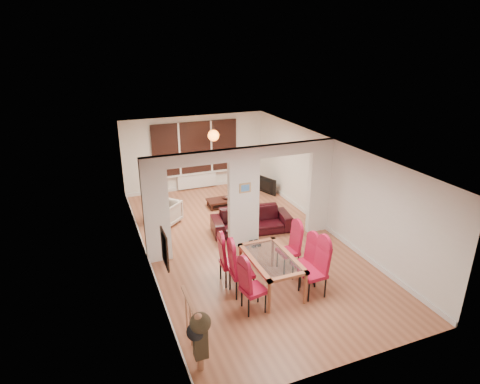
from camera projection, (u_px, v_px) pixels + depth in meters
floor at (243, 243)px, 10.54m from camera, size 5.00×9.00×0.01m
room_walls at (244, 198)px, 10.07m from camera, size 5.00×9.00×2.60m
divider_wall at (244, 198)px, 10.07m from camera, size 5.00×0.18×2.60m
bay_window_blinds at (195, 148)px, 13.85m from camera, size 3.00×0.08×1.80m
radiator at (197, 181)px, 14.25m from camera, size 1.40×0.08×0.50m
pendant_light at (213, 136)px, 12.73m from camera, size 0.36×0.36×0.36m
stair_newel at (191, 323)px, 6.80m from camera, size 0.40×1.20×1.10m
wall_poster at (165, 249)px, 7.04m from camera, size 0.04×0.52×0.67m
pillar_photo at (245, 188)px, 9.88m from camera, size 0.30×0.03×0.25m
dining_table at (271, 272)px, 8.56m from camera, size 0.90×1.61×0.75m
dining_chair_la at (254, 286)px, 7.80m from camera, size 0.51×0.51×1.09m
dining_chair_lb at (242, 269)px, 8.31m from camera, size 0.50×0.50×1.17m
dining_chair_lc at (231, 260)px, 8.70m from camera, size 0.47×0.47×1.11m
dining_chair_ra at (313, 270)px, 8.26m from camera, size 0.49×0.49×1.18m
dining_chair_rb at (304, 261)px, 8.71m from camera, size 0.47×0.47×1.05m
dining_chair_rc at (288, 249)px, 9.18m from camera, size 0.46×0.46×1.09m
sofa at (251, 220)px, 11.13m from camera, size 2.28×1.14×0.64m
armchair at (166, 213)px, 11.56m from camera, size 1.03×1.04×0.68m
person at (159, 195)px, 11.53m from camera, size 0.63×0.43×1.67m
television at (263, 185)px, 13.84m from camera, size 0.98×0.46×0.57m
coffee_table at (225, 202)px, 12.82m from camera, size 1.18×0.72×0.26m
bottle at (231, 194)px, 12.82m from camera, size 0.07×0.07×0.27m
bowl at (226, 198)px, 12.78m from camera, size 0.23×0.23×0.06m
shoes at (255, 244)px, 10.43m from camera, size 0.24×0.26×0.10m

